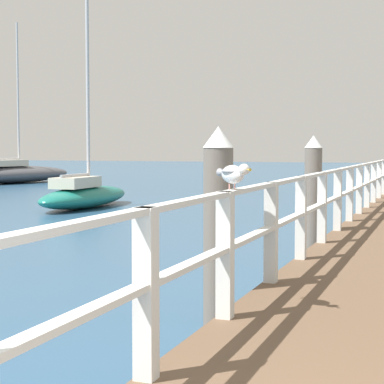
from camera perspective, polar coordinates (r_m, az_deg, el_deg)
name	(u,v)px	position (r m, az deg, el deg)	size (l,w,h in m)	color
pier_railing	(338,193)	(11.40, 12.00, -0.04)	(0.12, 18.55, 1.01)	silver
dock_piling_near	(218,227)	(6.48, 2.19, -2.93)	(0.29, 0.29, 1.91)	#6B6056
dock_piling_far	(313,194)	(11.35, 10.02, -0.14)	(0.29, 0.29, 1.91)	#6B6056
seagull_foreground	(233,173)	(5.55, 3.44, 1.56)	(0.38, 0.36, 0.21)	white
boat_0	(13,173)	(34.37, -14.65, 1.50)	(3.76, 7.31, 7.75)	#4C4C51
boat_2	(84,194)	(19.89, -8.93, -0.20)	(1.63, 4.83, 6.02)	#197266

